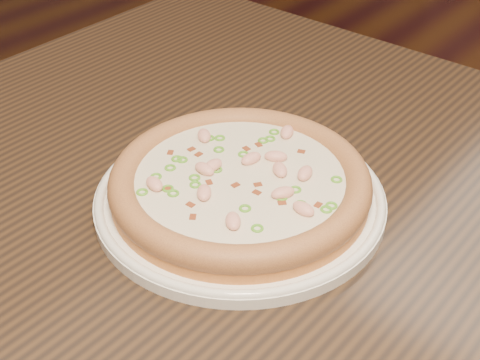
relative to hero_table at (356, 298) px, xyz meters
The scene contains 3 objects.
hero_table is the anchor object (origin of this frame).
plate 0.17m from the hero_table, 157.38° to the right, with size 0.30×0.30×0.02m.
pizza 0.18m from the hero_table, 157.40° to the right, with size 0.27×0.27×0.03m.
Camera 1 is at (0.21, -0.78, 1.17)m, focal length 50.00 mm.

